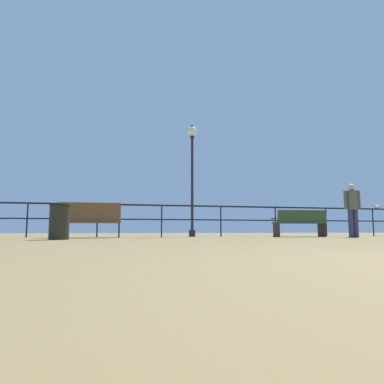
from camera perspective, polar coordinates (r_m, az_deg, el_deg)
name	(u,v)px	position (r m, az deg, el deg)	size (l,w,h in m)	color
pier_railing	(192,213)	(11.20, -0.03, -3.58)	(25.88, 0.05, 1.03)	black
bench_near_left	(90,219)	(10.04, -16.65, -4.34)	(1.70, 0.74, 0.98)	brown
bench_near_right	(300,222)	(11.69, 17.59, -4.73)	(1.70, 0.78, 0.87)	#334E2E
lamppost_center	(192,162)	(11.73, 0.03, 5.03)	(0.34, 0.34, 3.88)	#282027
person_by_bench	(352,206)	(11.55, 25.18, -2.19)	(0.52, 0.31, 1.63)	#373654
seagull_on_rail	(377,206)	(14.63, 28.42, -2.13)	(0.36, 0.20, 0.17)	silver
trash_bin	(59,222)	(8.11, -21.24, -4.65)	(0.45, 0.45, 0.78)	black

